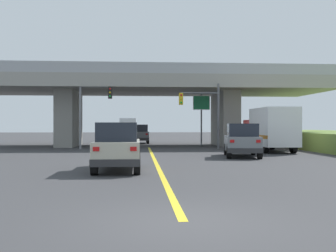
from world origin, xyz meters
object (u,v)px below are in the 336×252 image
Objects in this scene: sedan_oncoming at (140,134)px; suv_lead at (118,146)px; highway_sign at (201,108)px; suv_crossing at (242,140)px; box_truck at (270,129)px; semi_truck_distant at (128,128)px; traffic_signal_farside at (91,105)px; traffic_signal_nearside at (205,108)px.

suv_lead is at bearing -92.18° from sedan_oncoming.
highway_sign is at bearing -53.54° from sedan_oncoming.
suv_crossing is 0.70× the size of box_truck.
sedan_oncoming is 9.65m from highway_sign.
semi_truck_distant reaches higher than suv_lead.
sedan_oncoming is at bearing 87.82° from suv_lead.
semi_truck_distant is at bearing 109.77° from box_truck.
traffic_signal_farside is at bearing 147.49° from suv_crossing.
suv_lead is 0.99× the size of suv_crossing.
suv_crossing is at bearing -83.78° from traffic_signal_nearside.
suv_lead is at bearing -108.77° from highway_sign.
box_truck is at bearing -39.57° from traffic_signal_nearside.
sedan_oncoming is 0.64× the size of semi_truck_distant.
traffic_signal_farside is at bearing 100.52° from suv_lead.
box_truck is 17.67m from sedan_oncoming.
suv_crossing is at bearing -124.67° from box_truck.
suv_crossing is at bearing -77.78° from semi_truck_distant.
traffic_signal_farside reaches higher than suv_lead.
highway_sign is at bearing -73.09° from semi_truck_distant.
semi_truck_distant is (-0.64, 42.95, 0.55)m from suv_lead.
suv_crossing is (7.14, 7.02, -0.00)m from suv_lead.
suv_crossing is 1.07× the size of sedan_oncoming.
traffic_signal_nearside is 3.85m from highway_sign.
box_truck is 1.38× the size of highway_sign.
suv_lead is 0.69× the size of box_truck.
traffic_signal_farside is at bearing 176.20° from traffic_signal_nearside.
sedan_oncoming is (-9.50, 14.88, -0.64)m from box_truck.
box_truck is 5.83m from traffic_signal_nearside.
traffic_signal_farside is 0.83× the size of semi_truck_distant.
traffic_signal_nearside is at bearing -75.98° from semi_truck_distant.
suv_crossing is 13.82m from traffic_signal_farside.
traffic_signal_nearside reaches higher than highway_sign.
traffic_signal_nearside is (-4.30, 3.55, 1.70)m from box_truck.
box_truck is at bearing -70.23° from semi_truck_distant.
traffic_signal_farside is 1.17× the size of highway_sign.
semi_truck_distant reaches higher than sedan_oncoming.
highway_sign is (6.55, 19.29, 2.49)m from suv_lead.
highway_sign is 0.71× the size of semi_truck_distant.
traffic_signal_nearside reaches higher than suv_lead.
suv_lead is 20.52m from highway_sign.
box_truck is 0.98× the size of semi_truck_distant.
suv_crossing is at bearing 44.50° from suv_lead.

